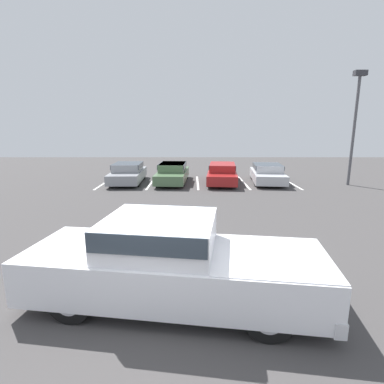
% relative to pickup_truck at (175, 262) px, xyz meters
% --- Properties ---
extents(ground_plane, '(60.00, 60.00, 0.00)m').
position_rel_pickup_truck_xyz_m(ground_plane, '(-0.23, -0.49, -0.88)').
color(ground_plane, '#423F3F').
extents(stall_stripe_a, '(0.12, 4.65, 0.01)m').
position_rel_pickup_truck_xyz_m(stall_stripe_a, '(-5.23, 13.35, -0.88)').
color(stall_stripe_a, white).
rests_on(stall_stripe_a, ground_plane).
extents(stall_stripe_b, '(0.12, 4.65, 0.01)m').
position_rel_pickup_truck_xyz_m(stall_stripe_b, '(-2.27, 13.35, -0.88)').
color(stall_stripe_b, white).
rests_on(stall_stripe_b, ground_plane).
extents(stall_stripe_c, '(0.12, 4.65, 0.01)m').
position_rel_pickup_truck_xyz_m(stall_stripe_c, '(0.70, 13.35, -0.88)').
color(stall_stripe_c, white).
rests_on(stall_stripe_c, ground_plane).
extents(stall_stripe_d, '(0.12, 4.65, 0.01)m').
position_rel_pickup_truck_xyz_m(stall_stripe_d, '(3.66, 13.35, -0.88)').
color(stall_stripe_d, white).
rests_on(stall_stripe_d, ground_plane).
extents(stall_stripe_e, '(0.12, 4.65, 0.01)m').
position_rel_pickup_truck_xyz_m(stall_stripe_e, '(6.63, 13.35, -0.88)').
color(stall_stripe_e, white).
rests_on(stall_stripe_e, ground_plane).
extents(pickup_truck, '(6.14, 2.89, 1.78)m').
position_rel_pickup_truck_xyz_m(pickup_truck, '(0.00, 0.00, 0.00)').
color(pickup_truck, silver).
rests_on(pickup_truck, ground_plane).
extents(parked_sedan_a, '(1.94, 4.40, 1.24)m').
position_rel_pickup_truck_xyz_m(parked_sedan_a, '(-3.76, 13.36, -0.22)').
color(parked_sedan_a, gray).
rests_on(parked_sedan_a, ground_plane).
extents(parked_sedan_b, '(2.03, 4.68, 1.24)m').
position_rel_pickup_truck_xyz_m(parked_sedan_b, '(-0.90, 13.39, -0.22)').
color(parked_sedan_b, '#4C6B47').
rests_on(parked_sedan_b, ground_plane).
extents(parked_sedan_c, '(2.22, 4.72, 1.23)m').
position_rel_pickup_truck_xyz_m(parked_sedan_c, '(2.25, 13.27, -0.23)').
color(parked_sedan_c, maroon).
rests_on(parked_sedan_c, ground_plane).
extents(parked_sedan_d, '(2.28, 4.46, 1.17)m').
position_rel_pickup_truck_xyz_m(parked_sedan_d, '(5.15, 13.35, -0.26)').
color(parked_sedan_d, '#B7BABF').
rests_on(parked_sedan_d, ground_plane).
extents(light_post, '(0.70, 0.36, 6.65)m').
position_rel_pickup_truck_xyz_m(light_post, '(9.94, 12.56, 3.28)').
color(light_post, '#515156').
rests_on(light_post, ground_plane).
extents(wheel_stop_curb, '(1.63, 0.20, 0.14)m').
position_rel_pickup_truck_xyz_m(wheel_stop_curb, '(2.52, 16.10, -0.81)').
color(wheel_stop_curb, '#B7B2A8').
rests_on(wheel_stop_curb, ground_plane).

